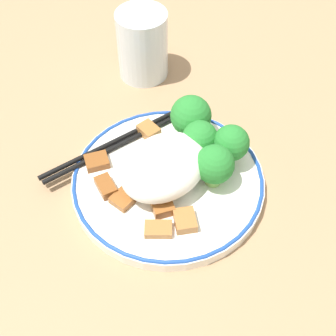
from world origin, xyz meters
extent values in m
plane|color=#9E7A56|center=(0.00, 0.00, 0.00)|extent=(3.00, 3.00, 0.00)
cylinder|color=white|center=(0.00, 0.00, 0.01)|extent=(0.24, 0.24, 0.02)
torus|color=#1E479E|center=(0.00, 0.00, 0.02)|extent=(0.24, 0.24, 0.00)
ellipsoid|color=white|center=(-0.01, 0.00, 0.04)|extent=(0.11, 0.09, 0.06)
cylinder|color=#7FB756|center=(0.04, -0.04, 0.02)|extent=(0.02, 0.02, 0.02)
sphere|color=#267A2D|center=(0.04, -0.04, 0.05)|extent=(0.05, 0.05, 0.05)
cylinder|color=#7FB756|center=(0.08, -0.03, 0.02)|extent=(0.01, 0.01, 0.02)
sphere|color=#267A2D|center=(0.08, -0.03, 0.05)|extent=(0.05, 0.05, 0.05)
cylinder|color=#7FB756|center=(0.05, 0.00, 0.02)|extent=(0.02, 0.02, 0.02)
sphere|color=#267A2D|center=(0.05, 0.00, 0.05)|extent=(0.04, 0.04, 0.04)
cylinder|color=#7FB756|center=(0.07, 0.03, 0.02)|extent=(0.02, 0.02, 0.01)
sphere|color=#267A2D|center=(0.07, 0.03, 0.05)|extent=(0.05, 0.05, 0.05)
cube|color=#9E6633|center=(-0.03, -0.06, 0.02)|extent=(0.04, 0.04, 0.01)
cube|color=brown|center=(-0.06, 0.01, 0.02)|extent=(0.03, 0.03, 0.01)
cube|color=brown|center=(-0.04, -0.03, 0.02)|extent=(0.03, 0.03, 0.01)
cube|color=#9E6633|center=(0.03, 0.07, 0.02)|extent=(0.02, 0.03, 0.01)
cube|color=#9E6633|center=(-0.06, -0.05, 0.02)|extent=(0.04, 0.04, 0.01)
cube|color=brown|center=(-0.05, 0.08, 0.02)|extent=(0.04, 0.03, 0.01)
cube|color=brown|center=(-0.07, 0.04, 0.02)|extent=(0.03, 0.03, 0.01)
cylinder|color=black|center=(0.00, 0.09, 0.02)|extent=(0.24, 0.04, 0.01)
cylinder|color=black|center=(0.00, 0.08, 0.02)|extent=(0.24, 0.04, 0.01)
cylinder|color=silver|center=(0.12, 0.19, 0.05)|extent=(0.08, 0.08, 0.10)
camera|label=1|loc=(-0.24, -0.26, 0.47)|focal=50.00mm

